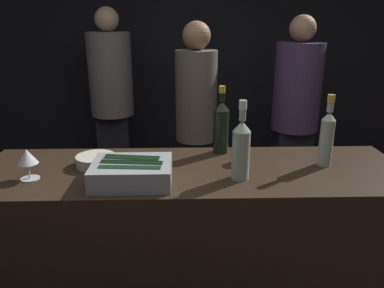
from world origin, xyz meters
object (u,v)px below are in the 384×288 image
object	(u,v)px
white_wine_bottle	(241,147)
bowl_white	(96,160)
ice_bin_with_bottles	(132,171)
person_blond_tee	(295,110)
wine_glass	(27,158)
rose_wine_bottle	(327,136)
person_grey_polo	(112,97)
person_in_hoodie	(196,117)
candle_votive	(241,158)
champagne_bottle	(221,125)

from	to	relation	value
white_wine_bottle	bowl_white	bearing A→B (deg)	165.65
ice_bin_with_bottles	person_blond_tee	bearing A→B (deg)	51.24
wine_glass	rose_wine_bottle	world-z (taller)	rose_wine_bottle
wine_glass	white_wine_bottle	xyz separation A→B (m)	(0.98, -0.02, 0.05)
person_grey_polo	wine_glass	bearing A→B (deg)	-173.85
person_in_hoodie	person_blond_tee	distance (m)	0.86
ice_bin_with_bottles	candle_votive	world-z (taller)	ice_bin_with_bottles
white_wine_bottle	person_grey_polo	bearing A→B (deg)	116.32
person_blond_tee	person_grey_polo	distance (m)	1.65
wine_glass	person_blond_tee	world-z (taller)	person_blond_tee
wine_glass	white_wine_bottle	size ratio (longest dim) A/B	0.39
wine_glass	person_in_hoodie	xyz separation A→B (m)	(0.82, 1.24, -0.14)
candle_votive	person_blond_tee	size ratio (longest dim) A/B	0.05
candle_votive	bowl_white	bearing A→B (deg)	-179.23
ice_bin_with_bottles	champagne_bottle	bearing A→B (deg)	41.38
candle_votive	person_in_hoodie	xyz separation A→B (m)	(-0.19, 1.07, -0.06)
ice_bin_with_bottles	person_in_hoodie	bearing A→B (deg)	75.18
bowl_white	champagne_bottle	bearing A→B (deg)	15.46
wine_glass	bowl_white	bearing A→B (deg)	30.74
bowl_white	white_wine_bottle	distance (m)	0.74
bowl_white	champagne_bottle	distance (m)	0.69
ice_bin_with_bottles	person_grey_polo	xyz separation A→B (m)	(-0.42, 1.87, -0.03)
ice_bin_with_bottles	wine_glass	world-z (taller)	wine_glass
bowl_white	champagne_bottle	world-z (taller)	champagne_bottle
person_grey_polo	white_wine_bottle	bearing A→B (deg)	-145.49
person_blond_tee	person_grey_polo	xyz separation A→B (m)	(-1.60, 0.39, 0.04)
wine_glass	person_grey_polo	size ratio (longest dim) A/B	0.08
candle_votive	person_blond_tee	distance (m)	1.42
person_in_hoodie	person_blond_tee	size ratio (longest dim) A/B	0.97
champagne_bottle	person_blond_tee	size ratio (longest dim) A/B	0.22
bowl_white	rose_wine_bottle	size ratio (longest dim) A/B	0.54
ice_bin_with_bottles	candle_votive	xyz separation A→B (m)	(0.53, 0.22, -0.03)
rose_wine_bottle	bowl_white	bearing A→B (deg)	178.69
wine_glass	person_blond_tee	xyz separation A→B (m)	(1.66, 1.43, -0.13)
wine_glass	person_grey_polo	xyz separation A→B (m)	(0.06, 1.82, -0.08)
champagne_bottle	person_blond_tee	xyz separation A→B (m)	(0.74, 1.09, -0.17)
person_in_hoodie	bowl_white	bearing A→B (deg)	26.94
wine_glass	person_blond_tee	bearing A→B (deg)	40.60
bowl_white	wine_glass	size ratio (longest dim) A/B	1.35
candle_votive	white_wine_bottle	xyz separation A→B (m)	(-0.03, -0.19, 0.12)
rose_wine_bottle	white_wine_bottle	bearing A→B (deg)	-161.17
person_in_hoodie	candle_votive	bearing A→B (deg)	63.71
wine_glass	candle_votive	size ratio (longest dim) A/B	1.79
person_grey_polo	person_blond_tee	bearing A→B (deg)	-95.67
champagne_bottle	person_grey_polo	size ratio (longest dim) A/B	0.21
ice_bin_with_bottles	bowl_white	world-z (taller)	ice_bin_with_bottles
ice_bin_with_bottles	candle_votive	distance (m)	0.57
ice_bin_with_bottles	white_wine_bottle	bearing A→B (deg)	3.32
bowl_white	candle_votive	distance (m)	0.74
candle_votive	champagne_bottle	xyz separation A→B (m)	(-0.08, 0.17, 0.13)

